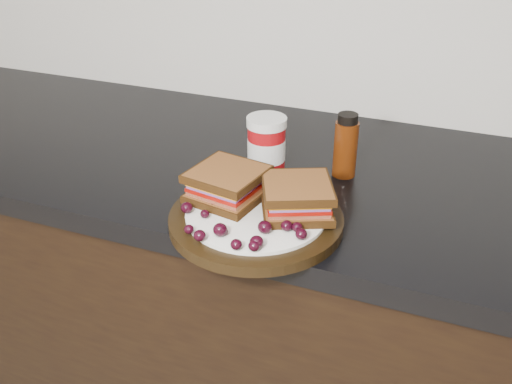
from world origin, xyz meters
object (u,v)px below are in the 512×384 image
Objects in this scene: plate at (256,220)px; condiment_jar at (266,145)px; sandwich_left at (227,184)px; oil_bottle at (346,145)px.

condiment_jar reaches higher than plate.
plate is at bearing -12.02° from sandwich_left.
condiment_jar reaches higher than sandwich_left.
oil_bottle reaches higher than plate.
oil_bottle is (0.14, 0.04, 0.01)m from condiment_jar.
plate is 2.57× the size of condiment_jar.
sandwich_left is 0.92× the size of oil_bottle.
condiment_jar is at bearing -164.15° from oil_bottle.
condiment_jar is 0.90× the size of oil_bottle.
condiment_jar is 0.15m from oil_bottle.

